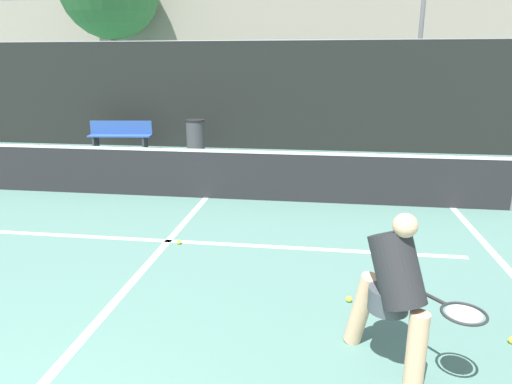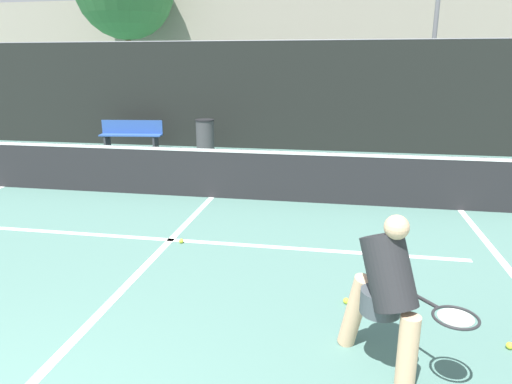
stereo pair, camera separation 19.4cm
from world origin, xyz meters
name	(u,v)px [view 1 (the left image)]	position (x,y,z in m)	size (l,w,h in m)	color
court_service_line	(168,241)	(0.00, 4.69, 0.00)	(8.25, 0.10, 0.01)	white
court_center_mark	(142,271)	(0.00, 3.70, 0.00)	(0.10, 6.47, 0.01)	white
net	(205,172)	(0.00, 6.93, 0.51)	(11.09, 0.09, 1.07)	slate
fence_back	(249,96)	(0.00, 12.28, 1.56)	(24.00, 0.06, 3.13)	black
player_practicing	(394,288)	(2.77, 2.23, 0.74)	(1.11, 0.89, 1.39)	#DBAD84
tennis_ball_scattered_1	(512,340)	(3.94, 2.72, 0.03)	(0.07, 0.07, 0.07)	#D1E033
tennis_ball_scattered_3	(179,242)	(0.19, 4.61, 0.03)	(0.07, 0.07, 0.07)	#D1E033
tennis_ball_scattered_4	(349,299)	(2.50, 3.28, 0.03)	(0.07, 0.07, 0.07)	#D1E033
courtside_bench	(121,134)	(-3.72, 11.46, 0.48)	(1.86, 0.59, 0.86)	#2D519E
trash_bin	(196,137)	(-1.38, 11.25, 0.49)	(0.53, 0.53, 0.97)	#3F3F42
parked_car	(250,115)	(-0.50, 15.60, 0.63)	(1.78, 4.40, 1.49)	#B7B7BC
building_far	(284,56)	(0.00, 24.62, 2.90)	(36.00, 2.40, 5.81)	gray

